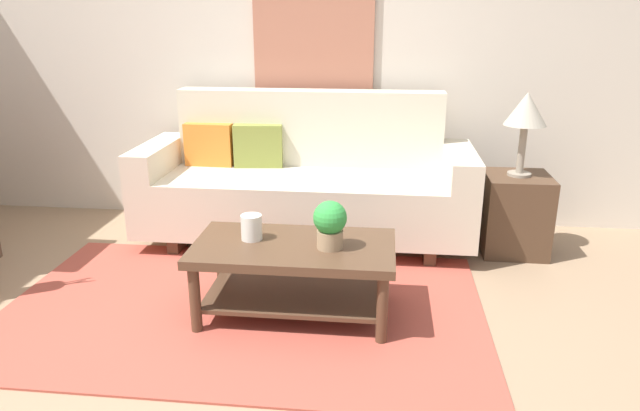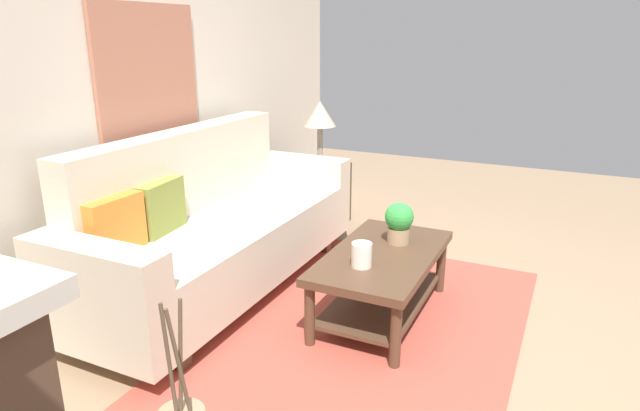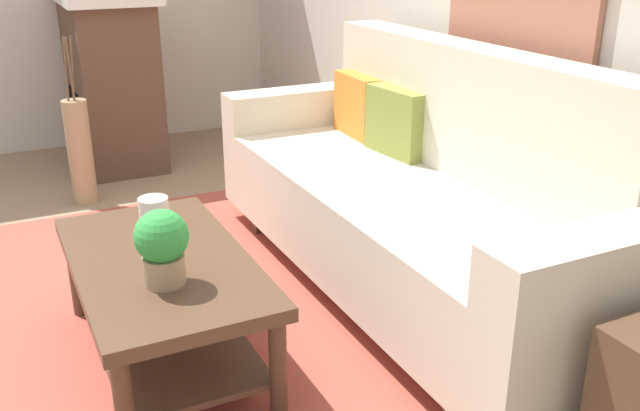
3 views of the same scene
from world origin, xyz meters
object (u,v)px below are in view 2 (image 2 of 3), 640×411
at_px(couch, 216,229).
at_px(table_lamp, 320,117).
at_px(throw_pillow_orange, 114,225).
at_px(tabletop_vase, 362,255).
at_px(framed_painting, 148,70).
at_px(coffee_table, 382,270).
at_px(potted_plant_tabletop, 399,221).
at_px(throw_pillow_olive, 161,207).
at_px(side_table, 320,195).

bearing_deg(couch, table_lamp, -2.57).
distance_m(throw_pillow_orange, tabletop_vase, 1.39).
distance_m(table_lamp, framed_painting, 1.65).
distance_m(throw_pillow_orange, coffee_table, 1.58).
distance_m(couch, potted_plant_tabletop, 1.23).
distance_m(throw_pillow_orange, framed_painting, 1.14).
bearing_deg(tabletop_vase, table_lamp, 32.43).
relative_size(throw_pillow_olive, potted_plant_tabletop, 1.37).
relative_size(potted_plant_tabletop, table_lamp, 0.46).
xyz_separation_m(couch, potted_plant_tabletop, (0.29, -1.19, 0.14)).
relative_size(coffee_table, side_table, 1.96).
bearing_deg(throw_pillow_orange, side_table, -4.88).
height_order(couch, potted_plant_tabletop, couch).
height_order(side_table, framed_painting, framed_painting).
bearing_deg(table_lamp, tabletop_vase, -147.57).
bearing_deg(table_lamp, throw_pillow_orange, 175.12).
xyz_separation_m(couch, coffee_table, (0.09, -1.16, -0.12)).
bearing_deg(tabletop_vase, throw_pillow_olive, 100.21).
height_order(potted_plant_tabletop, framed_painting, framed_painting).
bearing_deg(coffee_table, throw_pillow_olive, 109.95).
bearing_deg(throw_pillow_olive, throw_pillow_orange, 180.00).
bearing_deg(potted_plant_tabletop, tabletop_vase, 170.35).
bearing_deg(table_lamp, throw_pillow_olive, 174.15).
relative_size(throw_pillow_orange, framed_painting, 0.39).
distance_m(tabletop_vase, side_table, 1.96).
distance_m(coffee_table, table_lamp, 1.90).
xyz_separation_m(coffee_table, potted_plant_tabletop, (0.20, -0.03, 0.26)).
xyz_separation_m(couch, side_table, (1.49, -0.07, -0.15)).
bearing_deg(throw_pillow_olive, tabletop_vase, -79.79).
bearing_deg(coffee_table, side_table, 37.83).
distance_m(side_table, framed_painting, 1.97).
height_order(tabletop_vase, side_table, tabletop_vase).
xyz_separation_m(tabletop_vase, framed_painting, (0.15, 1.58, 0.96)).
xyz_separation_m(side_table, framed_painting, (-1.49, 0.53, 1.18)).
relative_size(throw_pillow_orange, coffee_table, 0.33).
distance_m(couch, side_table, 1.50).
height_order(throw_pillow_orange, framed_painting, framed_painting).
bearing_deg(side_table, tabletop_vase, -147.57).
bearing_deg(couch, tabletop_vase, -97.88).
relative_size(throw_pillow_orange, table_lamp, 0.63).
relative_size(throw_pillow_olive, framed_painting, 0.39).
relative_size(throw_pillow_olive, table_lamp, 0.63).
height_order(coffee_table, tabletop_vase, tabletop_vase).
bearing_deg(throw_pillow_olive, table_lamp, -5.85).
relative_size(potted_plant_tabletop, side_table, 0.47).
xyz_separation_m(throw_pillow_orange, coffee_table, (0.84, -1.28, -0.37)).
height_order(throw_pillow_orange, tabletop_vase, throw_pillow_orange).
xyz_separation_m(side_table, table_lamp, (0.00, 0.00, 0.71)).
distance_m(tabletop_vase, table_lamp, 2.01).
bearing_deg(side_table, throw_pillow_olive, 174.15).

